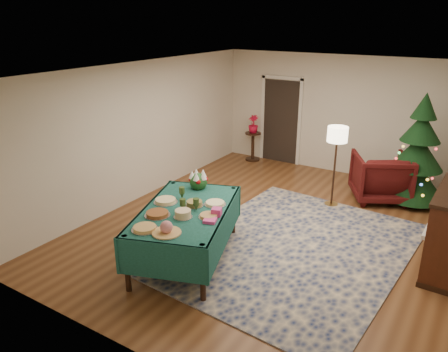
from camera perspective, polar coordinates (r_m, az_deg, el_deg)
The scene contains 23 objects.
room_shell at distance 7.19m, azimuth 7.36°, elevation 2.67°, with size 7.00×7.00×7.00m.
doorway at distance 10.96m, azimuth 7.44°, elevation 7.41°, with size 1.08×0.04×2.16m.
rug at distance 7.15m, azimuth 9.07°, elevation -9.28°, with size 3.20×4.20×0.02m, color #15234F.
buffet_table at distance 6.51m, azimuth -5.02°, elevation -5.63°, with size 1.88×2.43×0.83m.
platter_0 at distance 5.90m, azimuth -10.31°, elevation -6.73°, with size 0.36×0.36×0.05m.
platter_1 at distance 5.74m, azimuth -7.52°, elevation -6.87°, with size 0.39×0.39×0.18m.
platter_2 at distance 6.27m, azimuth -8.70°, elevation -4.92°, with size 0.37×0.37×0.06m.
platter_3 at distance 6.16m, azimuth -5.39°, elevation -4.96°, with size 0.27×0.27×0.11m.
platter_4 at distance 6.16m, azimuth -2.03°, elevation -5.24°, with size 0.29×0.29×0.05m.
platter_5 at distance 6.68m, azimuth -7.64°, elevation -3.24°, with size 0.36×0.36×0.06m.
platter_6 at distance 6.52m, azimuth -3.89°, elevation -3.62°, with size 0.28×0.28×0.08m.
platter_7 at distance 6.55m, azimuth -1.17°, elevation -3.60°, with size 0.33×0.33×0.05m.
goblet_0 at distance 6.76m, azimuth -5.52°, elevation -2.17°, with size 0.09×0.09×0.19m.
goblet_1 at distance 6.33m, azimuth -3.65°, elevation -3.71°, with size 0.09×0.09×0.19m.
goblet_2 at distance 6.33m, azimuth -5.41°, elevation -3.77°, with size 0.09×0.09×0.19m.
napkin_stack at distance 6.03m, azimuth -1.84°, elevation -5.82°, with size 0.17×0.17×0.04m, color #E94094.
gift_box at distance 6.20m, azimuth -0.97°, elevation -4.71°, with size 0.13×0.13×0.11m, color #D63B8E.
centerpiece at distance 7.13m, azimuth -3.37°, elevation -0.51°, with size 0.30×0.30×0.34m.
armchair at distance 9.20m, azimuth 19.79°, elevation 0.14°, with size 1.02×0.95×1.05m, color #430E0E.
floor_lamp at distance 8.42m, azimuth 14.56°, elevation 4.67°, with size 0.38×0.38×1.57m.
side_table at distance 11.16m, azimuth 3.78°, elevation 3.83°, with size 0.40×0.40×0.72m.
potted_plant at distance 11.03m, azimuth 3.84°, elevation 6.29°, with size 0.25×0.45×0.25m, color red.
christmas_tree at distance 9.20m, azimuth 23.95°, elevation 2.56°, with size 1.29×1.29×2.18m.
Camera 1 is at (2.82, -6.25, 3.51)m, focal length 35.00 mm.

